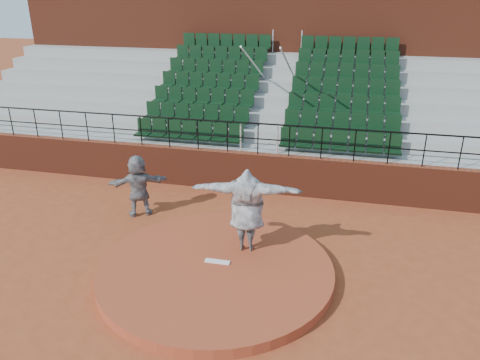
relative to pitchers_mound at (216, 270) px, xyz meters
name	(u,v)px	position (x,y,z in m)	size (l,w,h in m)	color
ground	(216,274)	(0.00, 0.00, -0.12)	(90.00, 90.00, 0.00)	#994322
pitchers_mound	(216,270)	(0.00, 0.00, 0.00)	(5.50, 5.50, 0.25)	#A34124
pitching_rubber	(217,262)	(0.00, 0.15, 0.14)	(0.60, 0.15, 0.03)	white
boundary_wall	(257,172)	(0.00, 5.00, 0.53)	(24.00, 0.30, 1.30)	maroon
wall_railing	(258,132)	(0.00, 5.00, 1.90)	(24.04, 0.05, 1.03)	black
seating_deck	(276,120)	(0.00, 8.64, 1.33)	(24.00, 5.97, 4.63)	#989993
press_box_facade	(291,51)	(0.00, 12.60, 3.43)	(24.00, 3.00, 7.10)	maroon
pitcher	(247,210)	(0.53, 0.94, 1.19)	(2.61, 0.71, 2.12)	black
fielder	(138,186)	(-3.04, 2.52, 0.80)	(1.72, 0.55, 1.85)	black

